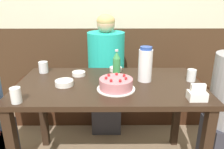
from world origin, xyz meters
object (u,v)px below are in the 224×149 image
(water_pitcher, at_px, (145,64))
(glass_shot_small, at_px, (43,67))
(bowl_side_dish, at_px, (79,74))
(glass_water_tall, at_px, (16,95))
(person_teal_shirt, at_px, (106,76))
(bench_seat, at_px, (110,100))
(napkin_holder, at_px, (197,94))
(glass_tumbler_short, at_px, (191,75))
(birthday_cake, at_px, (116,84))
(soju_bottle, at_px, (117,64))
(bowl_rice_small, at_px, (116,69))
(bowl_soup_white, at_px, (64,83))

(water_pitcher, bearing_deg, glass_shot_small, 166.54)
(bowl_side_dish, bearing_deg, glass_water_tall, -122.47)
(glass_shot_small, bearing_deg, glass_water_tall, -90.21)
(water_pitcher, height_order, person_teal_shirt, person_teal_shirt)
(bench_seat, relative_size, napkin_holder, 19.19)
(bench_seat, relative_size, glass_shot_small, 22.85)
(bench_seat, distance_m, glass_shot_small, 1.00)
(napkin_holder, height_order, glass_shot_small, napkin_holder)
(water_pitcher, relative_size, glass_tumbler_short, 2.89)
(birthday_cake, xyz_separation_m, soju_bottle, (0.01, 0.26, 0.07))
(bowl_rice_small, relative_size, person_teal_shirt, 0.09)
(napkin_holder, xyz_separation_m, glass_shot_small, (-1.09, 0.53, 0.01))
(bowl_soup_white, height_order, glass_water_tall, glass_water_tall)
(glass_tumbler_short, xyz_separation_m, glass_shot_small, (-1.17, 0.21, 0.00))
(birthday_cake, relative_size, glass_shot_small, 2.86)
(bench_seat, relative_size, bowl_side_dish, 19.74)
(bowl_soup_white, height_order, glass_shot_small, glass_shot_small)
(bowl_soup_white, relative_size, glass_shot_small, 1.42)
(soju_bottle, xyz_separation_m, bowl_side_dish, (-0.30, 0.02, -0.09))
(water_pitcher, height_order, glass_tumbler_short, water_pitcher)
(bowl_side_dish, height_order, glass_tumbler_short, glass_tumbler_short)
(birthday_cake, distance_m, bowl_soup_white, 0.38)
(soju_bottle, relative_size, napkin_holder, 1.98)
(glass_shot_small, bearing_deg, bowl_rice_small, 3.18)
(person_teal_shirt, bearing_deg, bowl_rice_small, 14.39)
(soju_bottle, height_order, glass_water_tall, soju_bottle)
(bench_seat, relative_size, birthday_cake, 7.99)
(water_pitcher, xyz_separation_m, glass_tumbler_short, (0.35, -0.01, -0.08))
(glass_shot_small, bearing_deg, soju_bottle, -9.22)
(bowl_soup_white, bearing_deg, glass_water_tall, -130.55)
(bowl_rice_small, height_order, glass_shot_small, glass_shot_small)
(napkin_holder, xyz_separation_m, bowl_side_dish, (-0.79, 0.45, -0.02))
(birthday_cake, bearing_deg, glass_tumbler_short, 14.96)
(glass_tumbler_short, bearing_deg, bench_seat, 127.88)
(glass_tumbler_short, relative_size, glass_shot_small, 0.98)
(person_teal_shirt, bearing_deg, glass_tumbler_short, 48.03)
(birthday_cake, bearing_deg, napkin_holder, -18.80)
(water_pitcher, distance_m, glass_water_tall, 0.90)
(napkin_holder, height_order, bowl_side_dish, napkin_holder)
(glass_shot_small, bearing_deg, napkin_holder, -25.70)
(glass_water_tall, bearing_deg, bowl_rice_small, 44.13)
(bowl_rice_small, xyz_separation_m, bowl_side_dish, (-0.30, -0.11, -0.00))
(water_pitcher, distance_m, glass_shot_small, 0.85)
(water_pitcher, distance_m, bowl_rice_small, 0.33)
(bench_seat, bearing_deg, glass_shot_small, -133.59)
(glass_water_tall, distance_m, glass_shot_small, 0.56)
(bowl_rice_small, bearing_deg, soju_bottle, -88.64)
(bench_seat, bearing_deg, person_teal_shirt, -100.48)
(glass_water_tall, height_order, glass_shot_small, glass_water_tall)
(bench_seat, distance_m, glass_tumbler_short, 1.16)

